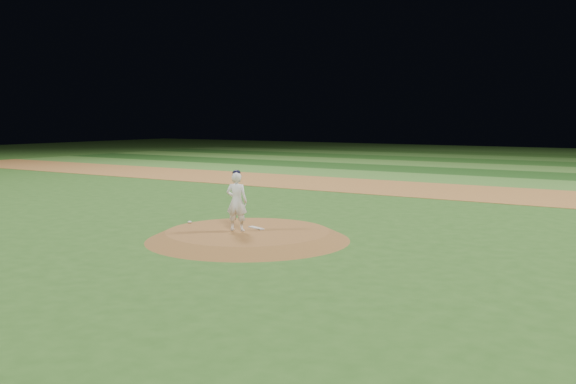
# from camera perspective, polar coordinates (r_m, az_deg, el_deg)

# --- Properties ---
(ground) EXTENTS (120.00, 120.00, 0.00)m
(ground) POSITION_cam_1_polar(r_m,az_deg,el_deg) (17.39, -3.56, -4.25)
(ground) COLOR #2A551B
(ground) RESTS_ON ground
(infield_dirt_band) EXTENTS (70.00, 6.00, 0.02)m
(infield_dirt_band) POSITION_cam_1_polar(r_m,az_deg,el_deg) (29.73, 12.57, 0.18)
(infield_dirt_band) COLOR #99632F
(infield_dirt_band) RESTS_ON ground
(outfield_stripe_0) EXTENTS (70.00, 5.00, 0.02)m
(outfield_stripe_0) POSITION_cam_1_polar(r_m,az_deg,el_deg) (34.93, 15.67, 1.03)
(outfield_stripe_0) COLOR #3F732A
(outfield_stripe_0) RESTS_ON ground
(outfield_stripe_1) EXTENTS (70.00, 5.00, 0.02)m
(outfield_stripe_1) POSITION_cam_1_polar(r_m,az_deg,el_deg) (39.72, 17.79, 1.61)
(outfield_stripe_1) COLOR #1B4516
(outfield_stripe_1) RESTS_ON ground
(outfield_stripe_2) EXTENTS (70.00, 5.00, 0.02)m
(outfield_stripe_2) POSITION_cam_1_polar(r_m,az_deg,el_deg) (44.56, 19.45, 2.06)
(outfield_stripe_2) COLOR #407229
(outfield_stripe_2) RESTS_ON ground
(outfield_stripe_3) EXTENTS (70.00, 5.00, 0.02)m
(outfield_stripe_3) POSITION_cam_1_polar(r_m,az_deg,el_deg) (49.43, 20.78, 2.43)
(outfield_stripe_3) COLOR #1F4A17
(outfield_stripe_3) RESTS_ON ground
(outfield_stripe_4) EXTENTS (70.00, 5.00, 0.02)m
(outfield_stripe_4) POSITION_cam_1_polar(r_m,az_deg,el_deg) (54.32, 21.88, 2.73)
(outfield_stripe_4) COLOR #376625
(outfield_stripe_4) RESTS_ON ground
(outfield_stripe_5) EXTENTS (70.00, 5.00, 0.02)m
(outfield_stripe_5) POSITION_cam_1_polar(r_m,az_deg,el_deg) (59.23, 22.79, 2.97)
(outfield_stripe_5) COLOR #224A17
(outfield_stripe_5) RESTS_ON ground
(pitchers_mound) EXTENTS (5.50, 5.50, 0.25)m
(pitchers_mound) POSITION_cam_1_polar(r_m,az_deg,el_deg) (17.37, -3.57, -3.84)
(pitchers_mound) COLOR brown
(pitchers_mound) RESTS_ON ground
(pitching_rubber) EXTENTS (0.59, 0.33, 0.03)m
(pitching_rubber) POSITION_cam_1_polar(r_m,az_deg,el_deg) (17.66, -2.84, -3.21)
(pitching_rubber) COLOR silver
(pitching_rubber) RESTS_ON pitchers_mound
(rosin_bag) EXTENTS (0.12, 0.12, 0.07)m
(rosin_bag) POSITION_cam_1_polar(r_m,az_deg,el_deg) (18.72, -8.74, -2.65)
(rosin_bag) COLOR silver
(rosin_bag) RESTS_ON pitchers_mound
(pitcher_on_mound) EXTENTS (0.67, 0.53, 1.64)m
(pitcher_on_mound) POSITION_cam_1_polar(r_m,az_deg,el_deg) (17.21, -4.58, -0.80)
(pitcher_on_mound) COLOR white
(pitcher_on_mound) RESTS_ON pitchers_mound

